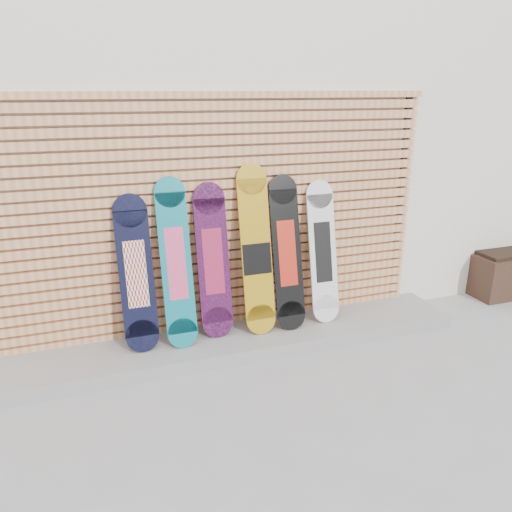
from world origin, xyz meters
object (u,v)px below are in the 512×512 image
at_px(snowboard_0, 136,274).
at_px(snowboard_5, 323,252).
at_px(snowboard_3, 256,252).
at_px(snowboard_1, 176,263).
at_px(snowboard_2, 213,261).
at_px(snowboard_4, 287,253).

relative_size(snowboard_0, snowboard_5, 0.99).
relative_size(snowboard_0, snowboard_3, 0.87).
distance_m(snowboard_1, snowboard_5, 1.44).
relative_size(snowboard_1, snowboard_2, 1.05).
height_order(snowboard_2, snowboard_4, snowboard_4).
relative_size(snowboard_0, snowboard_2, 0.96).
bearing_deg(snowboard_2, snowboard_5, -1.20).
distance_m(snowboard_4, snowboard_5, 0.39).
height_order(snowboard_0, snowboard_3, snowboard_3).
bearing_deg(snowboard_4, snowboard_5, 2.86).
bearing_deg(snowboard_0, snowboard_2, 2.03).
xyz_separation_m(snowboard_2, snowboard_3, (0.40, -0.04, 0.06)).
bearing_deg(snowboard_1, snowboard_4, 0.10).
height_order(snowboard_0, snowboard_5, snowboard_5).
bearing_deg(snowboard_5, snowboard_1, -179.16).
relative_size(snowboard_0, snowboard_1, 0.91).
xyz_separation_m(snowboard_1, snowboard_2, (0.34, 0.04, -0.03)).
distance_m(snowboard_0, snowboard_5, 1.78).
bearing_deg(snowboard_0, snowboard_4, -0.72).
relative_size(snowboard_2, snowboard_4, 0.98).
relative_size(snowboard_1, snowboard_5, 1.08).
xyz_separation_m(snowboard_4, snowboard_5, (0.38, 0.02, -0.04)).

